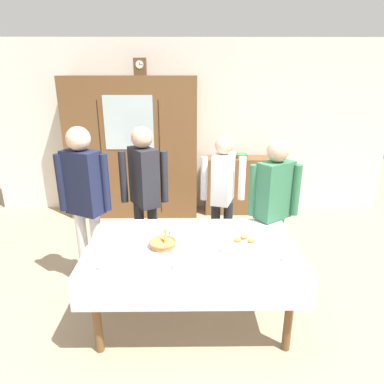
% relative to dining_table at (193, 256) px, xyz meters
% --- Properties ---
extents(ground_plane, '(12.00, 12.00, 0.00)m').
position_rel_dining_table_xyz_m(ground_plane, '(0.00, 0.24, -0.68)').
color(ground_plane, tan).
rests_on(ground_plane, ground).
extents(back_wall, '(6.40, 0.10, 2.70)m').
position_rel_dining_table_xyz_m(back_wall, '(0.00, 2.89, 0.67)').
color(back_wall, silver).
rests_on(back_wall, ground).
extents(dining_table, '(1.84, 1.10, 0.78)m').
position_rel_dining_table_xyz_m(dining_table, '(0.00, 0.00, 0.00)').
color(dining_table, brown).
rests_on(dining_table, ground).
extents(wall_cabinet, '(1.99, 0.46, 2.16)m').
position_rel_dining_table_xyz_m(wall_cabinet, '(-0.90, 2.59, 0.40)').
color(wall_cabinet, brown).
rests_on(wall_cabinet, ground).
extents(mantel_clock, '(0.18, 0.11, 0.24)m').
position_rel_dining_table_xyz_m(mantel_clock, '(-0.73, 2.59, 1.60)').
color(mantel_clock, brown).
rests_on(mantel_clock, wall_cabinet).
extents(bookshelf_low, '(1.16, 0.35, 0.92)m').
position_rel_dining_table_xyz_m(bookshelf_low, '(0.82, 2.64, -0.22)').
color(bookshelf_low, brown).
rests_on(bookshelf_low, ground).
extents(book_stack, '(0.17, 0.19, 0.06)m').
position_rel_dining_table_xyz_m(book_stack, '(0.82, 2.64, 0.27)').
color(book_stack, '#B29333').
rests_on(book_stack, bookshelf_low).
extents(tea_cup_front_edge, '(0.13, 0.13, 0.06)m').
position_rel_dining_table_xyz_m(tea_cup_front_edge, '(-0.69, -0.37, 0.12)').
color(tea_cup_front_edge, white).
rests_on(tea_cup_front_edge, dining_table).
extents(tea_cup_mid_right, '(0.13, 0.13, 0.06)m').
position_rel_dining_table_xyz_m(tea_cup_mid_right, '(-0.12, -0.36, 0.12)').
color(tea_cup_mid_right, silver).
rests_on(tea_cup_mid_right, dining_table).
extents(tea_cup_center, '(0.13, 0.13, 0.06)m').
position_rel_dining_table_xyz_m(tea_cup_center, '(0.75, -0.26, 0.12)').
color(tea_cup_center, white).
rests_on(tea_cup_center, dining_table).
extents(tea_cup_far_left, '(0.13, 0.13, 0.06)m').
position_rel_dining_table_xyz_m(tea_cup_far_left, '(-0.17, 0.23, 0.12)').
color(tea_cup_far_left, white).
rests_on(tea_cup_far_left, dining_table).
extents(tea_cup_near_left, '(0.13, 0.13, 0.06)m').
position_rel_dining_table_xyz_m(tea_cup_near_left, '(0.28, -0.11, 0.12)').
color(tea_cup_near_left, white).
rests_on(tea_cup_near_left, dining_table).
extents(bread_basket, '(0.24, 0.24, 0.16)m').
position_rel_dining_table_xyz_m(bread_basket, '(-0.26, -0.00, 0.13)').
color(bread_basket, '#9E7542').
rests_on(bread_basket, dining_table).
extents(pastry_plate, '(0.28, 0.28, 0.05)m').
position_rel_dining_table_xyz_m(pastry_plate, '(0.46, 0.06, 0.11)').
color(pastry_plate, white).
rests_on(pastry_plate, dining_table).
extents(spoon_center, '(0.12, 0.02, 0.01)m').
position_rel_dining_table_xyz_m(spoon_center, '(-0.43, -0.08, 0.10)').
color(spoon_center, silver).
rests_on(spoon_center, dining_table).
extents(spoon_far_right, '(0.12, 0.02, 0.01)m').
position_rel_dining_table_xyz_m(spoon_far_right, '(-0.43, 0.28, 0.10)').
color(spoon_far_right, silver).
rests_on(spoon_far_right, dining_table).
extents(person_behind_table_left, '(0.52, 0.41, 1.69)m').
position_rel_dining_table_xyz_m(person_behind_table_left, '(-0.51, 0.86, 0.35)').
color(person_behind_table_left, '#232328').
rests_on(person_behind_table_left, ground).
extents(person_behind_table_right, '(0.52, 0.41, 1.54)m').
position_rel_dining_table_xyz_m(person_behind_table_right, '(0.37, 1.12, 0.25)').
color(person_behind_table_right, '#232328').
rests_on(person_behind_table_right, ground).
extents(person_near_right_end, '(0.52, 0.34, 1.73)m').
position_rel_dining_table_xyz_m(person_near_right_end, '(-1.08, 0.58, 0.38)').
color(person_near_right_end, silver).
rests_on(person_near_right_end, ground).
extents(person_beside_shelf, '(0.52, 0.37, 1.59)m').
position_rel_dining_table_xyz_m(person_beside_shelf, '(0.84, 0.60, 0.28)').
color(person_beside_shelf, '#33704C').
rests_on(person_beside_shelf, ground).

